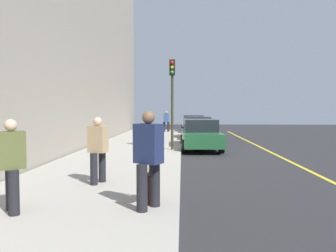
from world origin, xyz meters
TOP-DOWN VIEW (x-y plane):
  - ground_plane at (0.00, 0.00)m, footprint 56.00×56.00m
  - sidewalk at (0.00, -3.30)m, footprint 28.00×4.60m
  - lane_stripe_centre at (0.00, 3.20)m, footprint 28.00×0.14m
  - snow_bank_curb at (-2.67, -0.70)m, footprint 5.05×0.56m
  - parked_car_white at (-11.73, -0.01)m, footprint 4.22×2.02m
  - parked_car_red at (-5.74, 0.08)m, footprint 4.34×1.92m
  - parked_car_green at (-0.51, -0.04)m, footprint 4.67×2.01m
  - pedestrian_navy_coat at (10.06, -1.58)m, footprint 0.55×0.58m
  - pedestrian_tan_coat at (7.99, -3.06)m, footprint 0.53×0.52m
  - pedestrian_olive_coat at (10.39, -4.01)m, footprint 0.50×0.54m
  - pedestrian_blue_coat at (-11.52, -2.28)m, footprint 0.53×0.55m
  - traffic_light_pole at (0.92, -1.41)m, footprint 0.35×0.26m
  - rolling_suitcase at (9.62, -1.61)m, footprint 0.34×0.22m

SIDE VIEW (x-z plane):
  - ground_plane at x=0.00m, z-range 0.00..0.00m
  - lane_stripe_centre at x=0.00m, z-range 0.00..0.01m
  - sidewalk at x=0.00m, z-range 0.00..0.15m
  - snow_bank_curb at x=-2.67m, z-range 0.00..0.22m
  - rolling_suitcase at x=9.62m, z-range -0.03..0.91m
  - parked_car_white at x=-11.73m, z-range 0.00..1.51m
  - parked_car_red at x=-5.74m, z-range 0.00..1.51m
  - parked_car_green at x=-0.51m, z-range 0.00..1.51m
  - pedestrian_tan_coat at x=7.99m, z-range 0.21..1.87m
  - pedestrian_olive_coat at x=10.39m, z-range 0.21..1.89m
  - pedestrian_blue_coat at x=-11.52m, z-range 0.21..1.93m
  - pedestrian_navy_coat at x=10.06m, z-range 0.21..2.04m
  - traffic_light_pole at x=0.92m, z-range 0.89..5.01m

